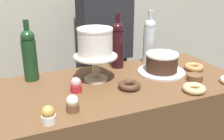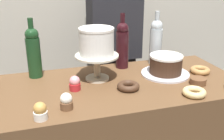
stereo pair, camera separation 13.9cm
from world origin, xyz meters
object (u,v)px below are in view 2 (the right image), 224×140
object	(u,v)px
cupcake_strawberry	(75,83)
barista_figure	(114,57)
cupcake_caramel	(40,111)
donut_glazed	(194,92)
wine_bottle_green	(33,52)
cake_stand_pedestal	(97,63)
wine_bottle_dark_red	(122,44)
white_layer_cake	(97,42)
wine_bottle_clear	(156,41)
cupcake_vanilla	(66,102)
cookie_stack	(198,81)
donut_chocolate	(128,86)
donut_maple	(200,70)
chocolate_round_cake	(166,64)

from	to	relation	value
cupcake_strawberry	barista_figure	world-z (taller)	barista_figure
cupcake_caramel	donut_glazed	distance (m)	0.71
wine_bottle_green	cupcake_caramel	distance (m)	0.49
cake_stand_pedestal	wine_bottle_dark_red	distance (m)	0.24
wine_bottle_dark_red	donut_glazed	world-z (taller)	wine_bottle_dark_red
white_layer_cake	donut_glazed	size ratio (longest dim) A/B	1.63
wine_bottle_dark_red	wine_bottle_clear	bearing A→B (deg)	2.22
cupcake_caramel	cupcake_vanilla	bearing A→B (deg)	26.52
cupcake_caramel	cookie_stack	xyz separation A→B (m)	(0.80, 0.12, -0.02)
cupcake_caramel	cookie_stack	world-z (taller)	cupcake_caramel
cake_stand_pedestal	cupcake_vanilla	size ratio (longest dim) A/B	3.10
wine_bottle_dark_red	donut_chocolate	xyz separation A→B (m)	(-0.07, -0.31, -0.13)
donut_chocolate	barista_figure	size ratio (longest dim) A/B	0.07
wine_bottle_dark_red	cake_stand_pedestal	bearing A→B (deg)	-143.17
cupcake_vanilla	donut_maple	distance (m)	0.82
cupcake_vanilla	donut_glazed	xyz separation A→B (m)	(0.60, -0.04, -0.02)
wine_bottle_green	donut_chocolate	size ratio (longest dim) A/B	2.91
donut_chocolate	wine_bottle_dark_red	bearing A→B (deg)	77.10
cupcake_strawberry	cupcake_vanilla	world-z (taller)	same
cookie_stack	chocolate_round_cake	bearing A→B (deg)	120.85
donut_chocolate	cake_stand_pedestal	bearing A→B (deg)	125.04
donut_glazed	donut_maple	bearing A→B (deg)	51.71
white_layer_cake	chocolate_round_cake	distance (m)	0.41
chocolate_round_cake	donut_glazed	xyz separation A→B (m)	(0.01, -0.28, -0.05)
chocolate_round_cake	cupcake_vanilla	size ratio (longest dim) A/B	2.46
chocolate_round_cake	donut_chocolate	size ratio (longest dim) A/B	1.63
cupcake_caramel	donut_glazed	world-z (taller)	cupcake_caramel
donut_glazed	cookie_stack	size ratio (longest dim) A/B	1.33
wine_bottle_green	wine_bottle_dark_red	distance (m)	0.51
cupcake_caramel	barista_figure	distance (m)	1.04
donut_maple	donut_glazed	bearing A→B (deg)	-128.29
white_layer_cake	chocolate_round_cake	bearing A→B (deg)	-6.29
white_layer_cake	barista_figure	xyz separation A→B (m)	(0.26, 0.53, -0.28)
cupcake_caramel	donut_maple	size ratio (longest dim) A/B	0.66
cake_stand_pedestal	barista_figure	xyz separation A→B (m)	(0.26, 0.53, -0.16)
wine_bottle_clear	donut_chocolate	xyz separation A→B (m)	(-0.29, -0.32, -0.13)
chocolate_round_cake	cupcake_caramel	world-z (taller)	chocolate_round_cake
donut_glazed	donut_maple	xyz separation A→B (m)	(0.19, 0.24, 0.00)
wine_bottle_clear	barista_figure	world-z (taller)	barista_figure
donut_glazed	cupcake_strawberry	bearing A→B (deg)	157.32
wine_bottle_green	cookie_stack	world-z (taller)	wine_bottle_green
cupcake_caramel	barista_figure	bearing A→B (deg)	56.52
wine_bottle_dark_red	donut_glazed	xyz separation A→B (m)	(0.20, -0.46, -0.13)
chocolate_round_cake	wine_bottle_green	world-z (taller)	wine_bottle_green
cupcake_caramel	cupcake_strawberry	distance (m)	0.29
cookie_stack	wine_bottle_green	bearing A→B (deg)	156.52
cupcake_strawberry	donut_maple	size ratio (longest dim) A/B	0.66
wine_bottle_clear	barista_figure	distance (m)	0.46
chocolate_round_cake	donut_glazed	world-z (taller)	chocolate_round_cake
chocolate_round_cake	wine_bottle_dark_red	size ratio (longest dim) A/B	0.56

